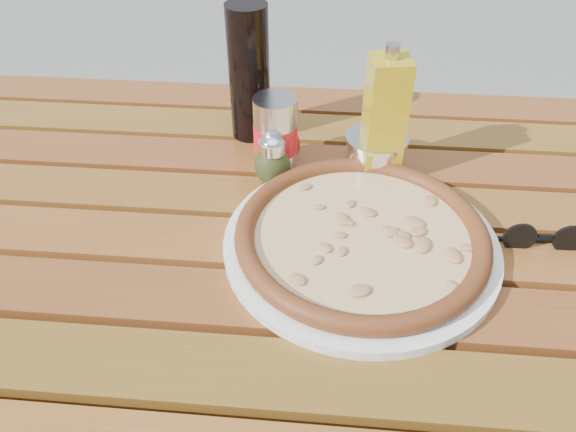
# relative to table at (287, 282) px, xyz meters

# --- Properties ---
(table) EXTENTS (1.40, 0.90, 0.75)m
(table) POSITION_rel_table_xyz_m (0.00, 0.00, 0.00)
(table) COLOR #3D250D
(table) RESTS_ON ground
(plate) EXTENTS (0.47, 0.47, 0.01)m
(plate) POSITION_rel_table_xyz_m (0.10, -0.00, 0.08)
(plate) COLOR white
(plate) RESTS_ON table
(pizza) EXTENTS (0.45, 0.45, 0.03)m
(pizza) POSITION_rel_table_xyz_m (0.10, -0.00, 0.10)
(pizza) COLOR #FFE7B6
(pizza) RESTS_ON plate
(pepper_shaker) EXTENTS (0.06, 0.06, 0.08)m
(pepper_shaker) POSITION_rel_table_xyz_m (-0.02, 0.19, 0.11)
(pepper_shaker) COLOR red
(pepper_shaker) RESTS_ON table
(oregano_shaker) EXTENTS (0.07, 0.07, 0.08)m
(oregano_shaker) POSITION_rel_table_xyz_m (-0.03, 0.14, 0.11)
(oregano_shaker) COLOR #384019
(oregano_shaker) RESTS_ON table
(dark_bottle) EXTENTS (0.07, 0.07, 0.22)m
(dark_bottle) POSITION_rel_table_xyz_m (-0.08, 0.27, 0.19)
(dark_bottle) COLOR black
(dark_bottle) RESTS_ON table
(soda_can) EXTENTS (0.07, 0.07, 0.12)m
(soda_can) POSITION_rel_table_xyz_m (-0.03, 0.17, 0.13)
(soda_can) COLOR silver
(soda_can) RESTS_ON table
(olive_oil_cruet) EXTENTS (0.06, 0.06, 0.21)m
(olive_oil_cruet) POSITION_rel_table_xyz_m (0.13, 0.17, 0.17)
(olive_oil_cruet) COLOR #B19212
(olive_oil_cruet) RESTS_ON table
(parmesan_tin) EXTENTS (0.10, 0.10, 0.07)m
(parmesan_tin) POSITION_rel_table_xyz_m (0.12, 0.18, 0.11)
(parmesan_tin) COLOR silver
(parmesan_tin) RESTS_ON table
(sunglasses) EXTENTS (0.11, 0.03, 0.04)m
(sunglasses) POSITION_rel_table_xyz_m (0.34, 0.02, 0.09)
(sunglasses) COLOR black
(sunglasses) RESTS_ON table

